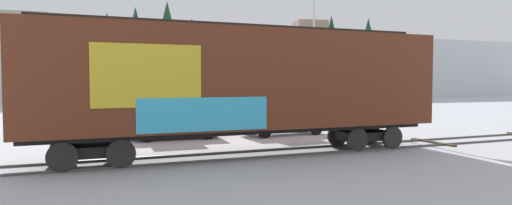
% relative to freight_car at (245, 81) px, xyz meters
% --- Properties ---
extents(ground_plane, '(260.00, 260.00, 0.00)m').
position_rel_freight_car_xyz_m(ground_plane, '(-0.41, 0.00, -2.76)').
color(ground_plane, '#B2B5BC').
extents(track, '(60.02, 3.53, 0.08)m').
position_rel_freight_car_xyz_m(track, '(1.23, 0.04, -2.72)').
color(track, '#4C4742').
rests_on(track, ground_plane).
extents(freight_car, '(15.22, 3.11, 4.84)m').
position_rel_freight_car_xyz_m(freight_car, '(0.00, 0.00, 0.00)').
color(freight_car, '#5B2B19').
rests_on(freight_car, ground_plane).
extents(flagpole, '(0.81, 1.46, 9.46)m').
position_rel_freight_car_xyz_m(flagpole, '(8.71, 10.64, 3.35)').
color(flagpole, silver).
rests_on(flagpole, ground_plane).
extents(hillside, '(147.77, 43.41, 15.28)m').
position_rel_freight_car_xyz_m(hillside, '(-0.40, 68.00, 2.46)').
color(hillside, silver).
rests_on(hillside, ground_plane).
extents(parked_car_black, '(4.24, 2.00, 1.68)m').
position_rel_freight_car_xyz_m(parked_car_black, '(-1.69, 5.75, -1.91)').
color(parked_car_black, black).
rests_on(parked_car_black, ground_plane).
extents(parked_car_white, '(4.60, 2.24, 1.72)m').
position_rel_freight_car_xyz_m(parked_car_white, '(3.82, 5.31, -1.90)').
color(parked_car_white, silver).
rests_on(parked_car_white, ground_plane).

